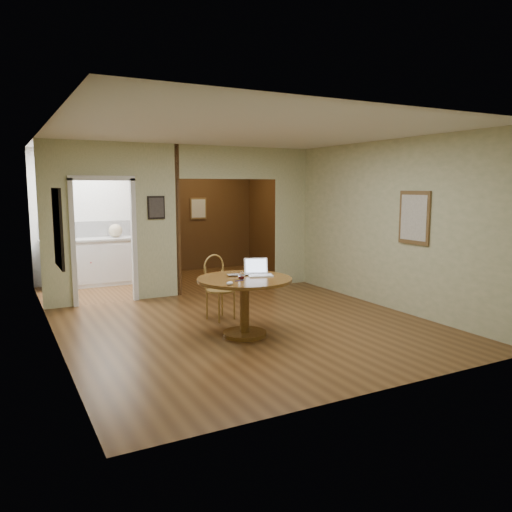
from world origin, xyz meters
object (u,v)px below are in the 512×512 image
open_laptop (258,271)px  dining_table (245,293)px  closed_laptop (239,275)px  chair (218,283)px

open_laptop → dining_table: bearing=-140.8°
open_laptop → closed_laptop: bearing=-171.5°
chair → open_laptop: open_laptop is taller
open_laptop → chair: bearing=123.4°
dining_table → open_laptop: (0.25, 0.09, 0.26)m
closed_laptop → dining_table: bearing=-75.0°
dining_table → open_laptop: open_laptop is taller
chair → closed_laptop: size_ratio=3.21×
dining_table → closed_laptop: (-0.01, 0.14, 0.21)m
dining_table → chair: chair is taller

